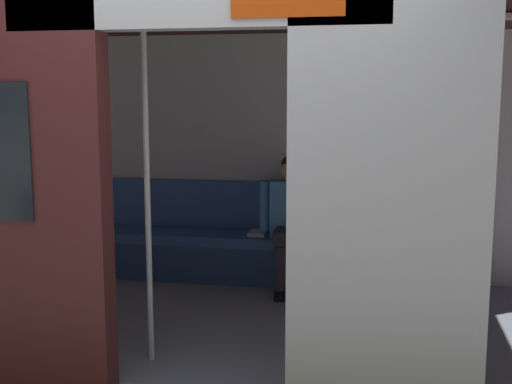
{
  "coord_description": "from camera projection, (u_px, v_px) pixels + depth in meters",
  "views": [
    {
      "loc": [
        -0.99,
        3.33,
        1.7
      ],
      "look_at": [
        -0.08,
        -1.29,
        0.98
      ],
      "focal_mm": 46.06,
      "sensor_mm": 36.0,
      "label": 1
    }
  ],
  "objects": [
    {
      "name": "grab_pole_door",
      "position": [
        147.0,
        191.0,
        4.04
      ],
      "size": [
        0.04,
        0.04,
        2.2
      ],
      "primitive_type": "cylinder",
      "color": "silver",
      "rests_on": "ground_plane"
    },
    {
      "name": "person_seated",
      "position": [
        291.0,
        213.0,
        5.71
      ],
      "size": [
        0.55,
        0.71,
        1.16
      ],
      "color": "#4C8CC6",
      "rests_on": "ground_plane"
    },
    {
      "name": "train_car",
      "position": [
        234.0,
        114.0,
        4.65
      ],
      "size": [
        6.4,
        2.81,
        2.34
      ],
      "color": "silver",
      "rests_on": "ground_plane"
    },
    {
      "name": "book",
      "position": [
        258.0,
        233.0,
        5.9
      ],
      "size": [
        0.16,
        0.22,
        0.03
      ],
      "primitive_type": "cube",
      "rotation": [
        0.0,
        0.0,
        0.03
      ],
      "color": "silver",
      "rests_on": "bench_seat"
    },
    {
      "name": "bench_seat",
      "position": [
        269.0,
        247.0,
        5.85
      ],
      "size": [
        3.19,
        0.44,
        0.43
      ],
      "color": "#38609E",
      "rests_on": "ground_plane"
    },
    {
      "name": "handbag",
      "position": [
        335.0,
        228.0,
        5.76
      ],
      "size": [
        0.26,
        0.15,
        0.17
      ],
      "color": "#262D4C",
      "rests_on": "bench_seat"
    }
  ]
}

